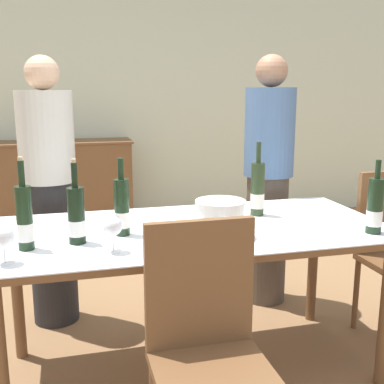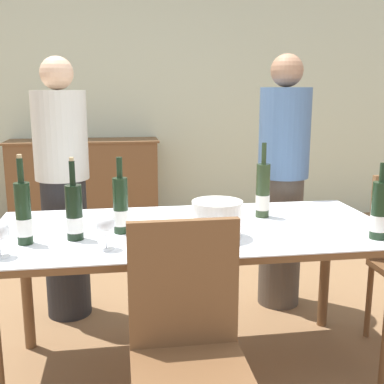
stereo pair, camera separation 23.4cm
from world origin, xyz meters
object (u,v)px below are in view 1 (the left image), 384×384
at_px(wine_bottle_1, 25,219).
at_px(wine_bottle_3, 258,190).
at_px(chair_near_front, 207,338).
at_px(ice_bucket, 220,217).
at_px(wine_glass_0, 113,227).
at_px(wine_bottle_4, 122,208).
at_px(person_host, 49,194).
at_px(person_guest_left, 268,182).
at_px(sideboard_cabinet, 57,188).
at_px(wine_glass_3, 227,227).
at_px(wine_glass_2, 3,238).
at_px(wine_bottle_2, 76,216).
at_px(wine_bottle_0, 375,208).
at_px(wine_glass_1, 206,208).
at_px(dining_table, 192,241).

relative_size(wine_bottle_1, wine_bottle_3, 1.00).
bearing_deg(chair_near_front, wine_bottle_1, 140.23).
distance_m(ice_bucket, wine_glass_0, 0.51).
bearing_deg(ice_bucket, chair_near_front, -112.61).
xyz_separation_m(wine_bottle_4, person_host, (-0.35, 0.81, -0.08)).
relative_size(wine_bottle_4, person_guest_left, 0.22).
bearing_deg(ice_bucket, sideboard_cabinet, 105.37).
bearing_deg(person_guest_left, wine_glass_3, -121.29).
bearing_deg(wine_glass_2, ice_bucket, 8.13).
height_order(wine_glass_2, chair_near_front, chair_near_front).
height_order(person_host, person_guest_left, person_guest_left).
relative_size(wine_glass_0, chair_near_front, 0.16).
distance_m(wine_bottle_2, wine_glass_0, 0.22).
relative_size(wine_glass_0, person_host, 0.09).
bearing_deg(person_host, wine_glass_0, -74.67).
bearing_deg(ice_bucket, wine_bottle_0, -10.36).
height_order(ice_bucket, wine_glass_3, ice_bucket).
bearing_deg(person_host, wine_bottle_0, -35.45).
relative_size(wine_glass_1, person_host, 0.09).
bearing_deg(ice_bucket, wine_glass_0, -168.98).
bearing_deg(wine_glass_2, sideboard_cabinet, 87.38).
xyz_separation_m(wine_bottle_3, person_host, (-1.10, 0.63, -0.09)).
relative_size(dining_table, person_host, 1.19).
relative_size(wine_glass_3, person_host, 0.09).
bearing_deg(wine_bottle_1, chair_near_front, -39.77).
bearing_deg(ice_bucket, wine_glass_2, -171.87).
relative_size(dining_table, chair_near_front, 1.99).
height_order(dining_table, wine_glass_2, wine_glass_2).
bearing_deg(wine_bottle_2, person_guest_left, 33.20).
xyz_separation_m(wine_glass_0, chair_near_front, (0.29, -0.41, -0.33)).
bearing_deg(chair_near_front, wine_bottle_4, 109.30).
relative_size(dining_table, wine_bottle_2, 5.17).
bearing_deg(dining_table, person_guest_left, 45.29).
relative_size(wine_bottle_0, person_host, 0.21).
relative_size(wine_bottle_0, chair_near_front, 0.36).
distance_m(sideboard_cabinet, person_guest_left, 2.46).
height_order(wine_bottle_0, wine_glass_2, wine_bottle_0).
xyz_separation_m(wine_bottle_4, chair_near_front, (0.23, -0.65, -0.35)).
relative_size(wine_bottle_0, wine_bottle_3, 0.88).
relative_size(wine_glass_0, person_guest_left, 0.09).
bearing_deg(wine_bottle_4, wine_glass_2, -151.06).
xyz_separation_m(sideboard_cabinet, person_guest_left, (1.42, -1.98, 0.37)).
bearing_deg(person_guest_left, wine_bottle_3, -118.43).
bearing_deg(person_host, dining_table, -47.80).
relative_size(wine_bottle_3, person_guest_left, 0.24).
bearing_deg(wine_bottle_1, wine_glass_3, -14.85).
relative_size(sideboard_cabinet, wine_glass_3, 10.43).
distance_m(wine_glass_2, person_host, 1.09).
bearing_deg(person_guest_left, ice_bucket, -124.91).
bearing_deg(person_guest_left, person_host, 178.12).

